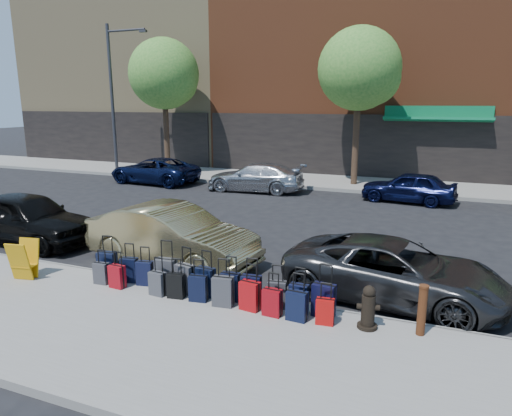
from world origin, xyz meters
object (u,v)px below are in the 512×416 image
at_px(car_near_1, 172,235).
at_px(car_near_2, 394,271).
at_px(streetlight, 114,90).
at_px(car_near_0, 27,218).
at_px(suitcase_front_5, 205,282).
at_px(tree_left, 166,76).
at_px(fire_hydrant, 368,309).
at_px(car_far_0, 154,171).
at_px(bollard, 422,309).
at_px(car_far_1, 255,177).
at_px(display_rack, 24,260).
at_px(car_far_2, 409,187).
at_px(tree_center, 362,71).

height_order(car_near_1, car_near_2, car_near_1).
xyz_separation_m(streetlight, car_near_2, (16.33, -12.04, -4.03)).
bearing_deg(car_near_0, suitcase_front_5, -101.68).
height_order(tree_left, fire_hydrant, tree_left).
xyz_separation_m(fire_hydrant, car_far_0, (-12.35, 11.80, 0.13)).
bearing_deg(fire_hydrant, streetlight, 128.15).
xyz_separation_m(bollard, car_far_1, (-7.69, 11.62, 0.04)).
height_order(car_near_1, car_far_1, car_near_1).
height_order(fire_hydrant, car_near_2, car_near_2).
bearing_deg(car_near_0, fire_hydrant, -98.08).
relative_size(tree_left, car_near_1, 1.60).
bearing_deg(fire_hydrant, bollard, -5.24).
relative_size(display_rack, car_near_2, 0.19).
bearing_deg(car_near_0, car_far_2, -42.54).
xyz_separation_m(tree_center, fire_hydrant, (2.62, -14.49, -4.90)).
xyz_separation_m(streetlight, bollard, (16.94, -13.70, -4.05)).
bearing_deg(car_far_1, car_far_2, 87.90).
bearing_deg(car_near_0, car_far_1, -15.59).
relative_size(tree_center, bollard, 8.08).
height_order(streetlight, display_rack, streetlight).
xyz_separation_m(car_near_2, car_far_2, (-0.35, 10.04, 0.01)).
bearing_deg(fire_hydrant, car_near_0, 158.10).
bearing_deg(tree_left, suitcase_front_5, -55.56).
bearing_deg(car_far_0, car_near_1, 40.93).
distance_m(streetlight, car_far_0, 5.82).
xyz_separation_m(tree_center, streetlight, (-13.44, -0.70, -0.75)).
bearing_deg(tree_center, car_far_1, -146.43).
height_order(car_near_0, car_far_0, car_near_0).
distance_m(suitcase_front_5, car_near_0, 6.95).
xyz_separation_m(display_rack, car_far_2, (7.44, 12.30, 0.05)).
distance_m(bollard, car_far_2, 11.75).
relative_size(streetlight, fire_hydrant, 10.10).
height_order(car_near_0, car_far_2, car_near_0).
distance_m(bollard, car_far_1, 13.93).
height_order(car_near_2, car_far_0, car_far_0).
height_order(streetlight, car_near_0, streetlight).
relative_size(tree_center, car_near_2, 1.60).
distance_m(fire_hydrant, car_near_1, 5.52).
relative_size(car_near_2, car_far_2, 1.21).
height_order(bollard, car_near_2, car_near_2).
distance_m(car_near_1, car_far_1, 9.93).
xyz_separation_m(car_far_0, car_far_2, (12.27, 0.00, -0.01)).
bearing_deg(tree_center, car_far_0, -164.53).
height_order(bollard, car_far_0, car_far_0).
bearing_deg(car_far_0, car_near_2, 56.41).
height_order(tree_center, car_far_1, tree_center).
bearing_deg(car_far_2, car_near_2, 9.21).
bearing_deg(tree_center, suitcase_front_5, -92.76).
xyz_separation_m(suitcase_front_5, display_rack, (-4.21, -0.68, 0.14)).
bearing_deg(car_near_1, tree_center, -4.29).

